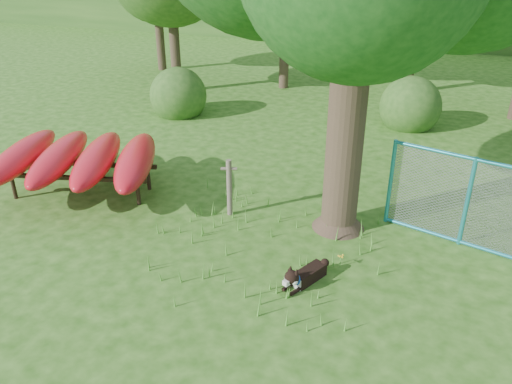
% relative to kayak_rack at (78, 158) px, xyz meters
% --- Properties ---
extents(ground, '(80.00, 80.00, 0.00)m').
position_rel_kayak_rack_xyz_m(ground, '(4.03, -1.62, -0.83)').
color(ground, '#225310').
rests_on(ground, ground).
extents(wooden_post, '(0.32, 0.18, 1.18)m').
position_rel_kayak_rack_xyz_m(wooden_post, '(3.36, 0.34, -0.21)').
color(wooden_post, brown).
rests_on(wooden_post, ground).
extents(kayak_rack, '(4.31, 3.86, 1.09)m').
position_rel_kayak_rack_xyz_m(kayak_rack, '(0.00, 0.00, 0.00)').
color(kayak_rack, black).
rests_on(kayak_rack, ground).
extents(husky_dog, '(0.56, 0.93, 0.45)m').
position_rel_kayak_rack_xyz_m(husky_dog, '(5.41, -1.35, -0.67)').
color(husky_dog, black).
rests_on(husky_dog, ground).
extents(fence_section, '(2.82, 0.80, 2.82)m').
position_rel_kayak_rack_xyz_m(fence_section, '(7.68, 0.87, 0.02)').
color(fence_section, teal).
rests_on(fence_section, ground).
extents(wildflower_clump, '(0.11, 0.10, 0.23)m').
position_rel_kayak_rack_xyz_m(wildflower_clump, '(5.85, -0.64, -0.65)').
color(wildflower_clump, '#549A32').
rests_on(wildflower_clump, ground).
extents(shrub_left, '(1.80, 1.80, 1.80)m').
position_rel_kayak_rack_xyz_m(shrub_left, '(-0.97, 5.88, -0.83)').
color(shrub_left, '#29531B').
rests_on(shrub_left, ground).
extents(shrub_mid, '(1.80, 1.80, 1.80)m').
position_rel_kayak_rack_xyz_m(shrub_mid, '(6.03, 7.38, -0.83)').
color(shrub_mid, '#29531B').
rests_on(shrub_mid, ground).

